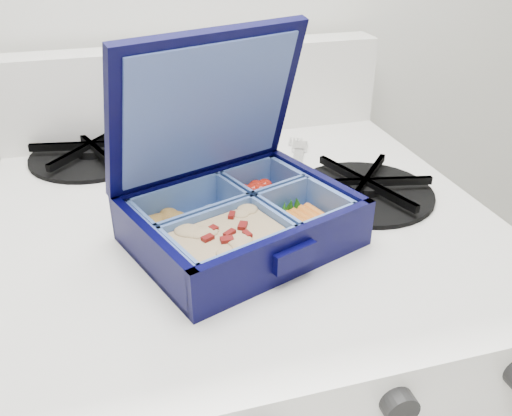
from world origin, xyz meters
name	(u,v)px	position (x,y,z in m)	size (l,w,h in m)	color
bento_box	(241,221)	(-0.38, 1.64, 0.83)	(0.20, 0.16, 0.05)	black
burner_grate	(365,186)	(-0.21, 1.70, 0.82)	(0.16, 0.16, 0.02)	black
burner_grate_rear	(92,151)	(-0.51, 1.90, 0.82)	(0.16, 0.16, 0.02)	black
fork	(296,173)	(-0.27, 1.77, 0.81)	(0.02, 0.18, 0.01)	silver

